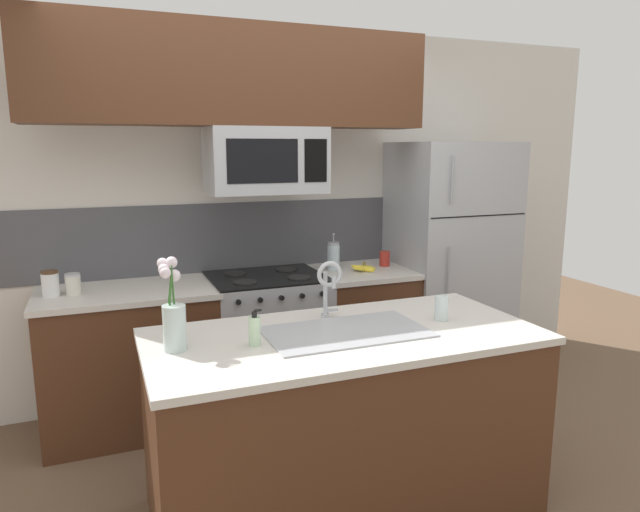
{
  "coord_description": "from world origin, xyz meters",
  "views": [
    {
      "loc": [
        -1.04,
        -2.7,
        1.77
      ],
      "look_at": [
        0.14,
        0.27,
        1.16
      ],
      "focal_mm": 32.0,
      "sensor_mm": 36.0,
      "label": 1
    }
  ],
  "objects_px": {
    "storage_jar_tall": "(50,284)",
    "flower_vase": "(173,319)",
    "sink_faucet": "(329,282)",
    "dish_soap_bottle": "(255,331)",
    "stove_range": "(268,341)",
    "storage_jar_medium": "(73,284)",
    "coffee_tin": "(385,259)",
    "french_press": "(333,256)",
    "drinking_glass": "(441,308)",
    "microwave": "(266,160)",
    "banana_bunch": "(364,268)",
    "refrigerator": "(447,262)"
  },
  "relations": [
    {
      "from": "storage_jar_tall",
      "to": "french_press",
      "type": "distance_m",
      "value": 1.83
    },
    {
      "from": "storage_jar_tall",
      "to": "flower_vase",
      "type": "height_order",
      "value": "flower_vase"
    },
    {
      "from": "stove_range",
      "to": "french_press",
      "type": "distance_m",
      "value": 0.75
    },
    {
      "from": "drinking_glass",
      "to": "storage_jar_tall",
      "type": "bearing_deg",
      "value": 146.37
    },
    {
      "from": "stove_range",
      "to": "storage_jar_tall",
      "type": "xyz_separation_m",
      "value": [
        -1.32,
        -0.01,
        0.52
      ]
    },
    {
      "from": "stove_range",
      "to": "storage_jar_tall",
      "type": "height_order",
      "value": "storage_jar_tall"
    },
    {
      "from": "drinking_glass",
      "to": "microwave",
      "type": "bearing_deg",
      "value": 114.2
    },
    {
      "from": "dish_soap_bottle",
      "to": "flower_vase",
      "type": "distance_m",
      "value": 0.35
    },
    {
      "from": "refrigerator",
      "to": "coffee_tin",
      "type": "xyz_separation_m",
      "value": [
        -0.53,
        0.03,
        0.06
      ]
    },
    {
      "from": "french_press",
      "to": "storage_jar_tall",
      "type": "bearing_deg",
      "value": -177.94
    },
    {
      "from": "refrigerator",
      "to": "storage_jar_medium",
      "type": "height_order",
      "value": "refrigerator"
    },
    {
      "from": "storage_jar_medium",
      "to": "coffee_tin",
      "type": "bearing_deg",
      "value": 1.7
    },
    {
      "from": "stove_range",
      "to": "dish_soap_bottle",
      "type": "xyz_separation_m",
      "value": [
        -0.42,
        -1.27,
        0.52
      ]
    },
    {
      "from": "dish_soap_bottle",
      "to": "flower_vase",
      "type": "bearing_deg",
      "value": 167.25
    },
    {
      "from": "french_press",
      "to": "dish_soap_bottle",
      "type": "xyz_separation_m",
      "value": [
        -0.94,
        -1.33,
        -0.03
      ]
    },
    {
      "from": "stove_range",
      "to": "coffee_tin",
      "type": "height_order",
      "value": "coffee_tin"
    },
    {
      "from": "banana_bunch",
      "to": "drinking_glass",
      "type": "xyz_separation_m",
      "value": [
        -0.15,
        -1.19,
        0.04
      ]
    },
    {
      "from": "stove_range",
      "to": "drinking_glass",
      "type": "distance_m",
      "value": 1.46
    },
    {
      "from": "coffee_tin",
      "to": "dish_soap_bottle",
      "type": "xyz_separation_m",
      "value": [
        -1.34,
        -1.32,
        0.01
      ]
    },
    {
      "from": "stove_range",
      "to": "storage_jar_medium",
      "type": "height_order",
      "value": "storage_jar_medium"
    },
    {
      "from": "drinking_glass",
      "to": "french_press",
      "type": "bearing_deg",
      "value": 91.78
    },
    {
      "from": "stove_range",
      "to": "flower_vase",
      "type": "distance_m",
      "value": 1.53
    },
    {
      "from": "drinking_glass",
      "to": "dish_soap_bottle",
      "type": "bearing_deg",
      "value": -178.78
    },
    {
      "from": "refrigerator",
      "to": "coffee_tin",
      "type": "distance_m",
      "value": 0.53
    },
    {
      "from": "microwave",
      "to": "storage_jar_medium",
      "type": "bearing_deg",
      "value": 179.6
    },
    {
      "from": "dish_soap_bottle",
      "to": "storage_jar_tall",
      "type": "bearing_deg",
      "value": 125.21
    },
    {
      "from": "storage_jar_tall",
      "to": "sink_faucet",
      "type": "xyz_separation_m",
      "value": [
        1.34,
        -1.03,
        0.12
      ]
    },
    {
      "from": "microwave",
      "to": "dish_soap_bottle",
      "type": "relative_size",
      "value": 4.51
    },
    {
      "from": "storage_jar_medium",
      "to": "coffee_tin",
      "type": "xyz_separation_m",
      "value": [
        2.11,
        0.06,
        -0.01
      ]
    },
    {
      "from": "stove_range",
      "to": "storage_jar_medium",
      "type": "relative_size",
      "value": 7.28
    },
    {
      "from": "refrigerator",
      "to": "sink_faucet",
      "type": "bearing_deg",
      "value": -143.43
    },
    {
      "from": "storage_jar_medium",
      "to": "dish_soap_bottle",
      "type": "xyz_separation_m",
      "value": [
        0.77,
        -1.26,
        0.0
      ]
    },
    {
      "from": "stove_range",
      "to": "storage_jar_tall",
      "type": "relative_size",
      "value": 6.06
    },
    {
      "from": "microwave",
      "to": "flower_vase",
      "type": "height_order",
      "value": "microwave"
    },
    {
      "from": "coffee_tin",
      "to": "sink_faucet",
      "type": "height_order",
      "value": "sink_faucet"
    },
    {
      "from": "storage_jar_tall",
      "to": "dish_soap_bottle",
      "type": "height_order",
      "value": "dish_soap_bottle"
    },
    {
      "from": "storage_jar_tall",
      "to": "banana_bunch",
      "type": "relative_size",
      "value": 0.81
    },
    {
      "from": "drinking_glass",
      "to": "flower_vase",
      "type": "xyz_separation_m",
      "value": [
        -1.31,
        0.06,
        0.08
      ]
    },
    {
      "from": "storage_jar_tall",
      "to": "dish_soap_bottle",
      "type": "relative_size",
      "value": 0.93
    },
    {
      "from": "microwave",
      "to": "storage_jar_tall",
      "type": "relative_size",
      "value": 4.85
    },
    {
      "from": "flower_vase",
      "to": "storage_jar_medium",
      "type": "bearing_deg",
      "value": 110.18
    },
    {
      "from": "sink_faucet",
      "to": "dish_soap_bottle",
      "type": "bearing_deg",
      "value": -152.2
    },
    {
      "from": "sink_faucet",
      "to": "storage_jar_medium",
      "type": "bearing_deg",
      "value": 140.08
    },
    {
      "from": "drinking_glass",
      "to": "flower_vase",
      "type": "distance_m",
      "value": 1.32
    },
    {
      "from": "microwave",
      "to": "drinking_glass",
      "type": "relative_size",
      "value": 5.98
    },
    {
      "from": "storage_jar_medium",
      "to": "banana_bunch",
      "type": "xyz_separation_m",
      "value": [
        1.89,
        -0.05,
        -0.04
      ]
    },
    {
      "from": "storage_jar_tall",
      "to": "storage_jar_medium",
      "type": "bearing_deg",
      "value": -3.35
    },
    {
      "from": "flower_vase",
      "to": "storage_jar_tall",
      "type": "bearing_deg",
      "value": 115.08
    },
    {
      "from": "refrigerator",
      "to": "dish_soap_bottle",
      "type": "bearing_deg",
      "value": -145.38
    },
    {
      "from": "storage_jar_medium",
      "to": "french_press",
      "type": "xyz_separation_m",
      "value": [
        1.71,
        0.07,
        0.04
      ]
    }
  ]
}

